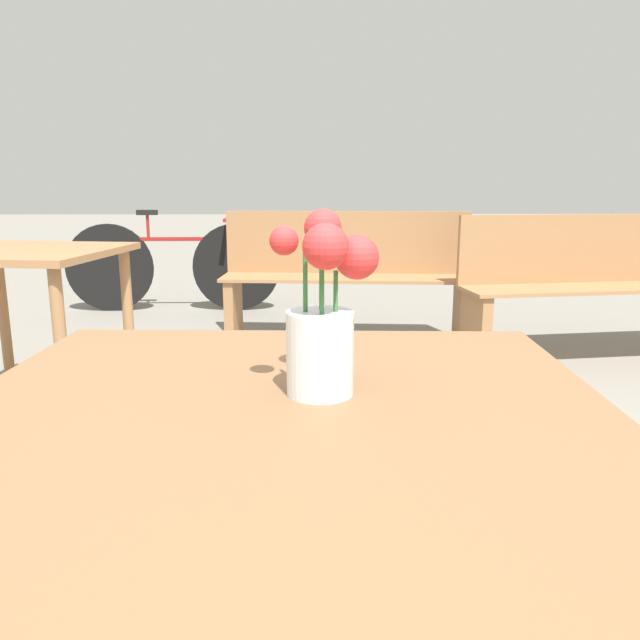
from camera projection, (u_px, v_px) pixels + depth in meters
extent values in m
cube|color=brown|center=(281.00, 418.00, 0.92)|extent=(1.04, 1.03, 0.03)
cylinder|color=brown|center=(107.00, 491.00, 1.43)|extent=(0.05, 0.05, 0.68)
cylinder|color=brown|center=(491.00, 495.00, 1.42)|extent=(0.05, 0.05, 0.68)
cylinder|color=silver|center=(320.00, 353.00, 0.97)|extent=(0.11, 0.11, 0.13)
cylinder|color=silver|center=(320.00, 369.00, 0.98)|extent=(0.09, 0.09, 0.07)
cylinder|color=#337038|center=(335.00, 330.00, 0.96)|extent=(0.01, 0.01, 0.19)
sphere|color=red|center=(357.00, 257.00, 0.94)|extent=(0.07, 0.07, 0.07)
cylinder|color=#337038|center=(321.00, 314.00, 0.98)|extent=(0.01, 0.01, 0.23)
sphere|color=red|center=(323.00, 228.00, 0.98)|extent=(0.06, 0.06, 0.06)
cylinder|color=#337038|center=(305.00, 320.00, 0.96)|extent=(0.01, 0.01, 0.22)
sphere|color=red|center=(284.00, 241.00, 0.93)|extent=(0.04, 0.04, 0.04)
cylinder|color=#337038|center=(322.00, 326.00, 0.94)|extent=(0.01, 0.01, 0.21)
sphere|color=red|center=(326.00, 247.00, 0.89)|extent=(0.07, 0.07, 0.07)
cube|color=#9E7047|center=(606.00, 288.00, 3.58)|extent=(1.71, 0.57, 0.02)
cube|color=#9E7047|center=(594.00, 248.00, 3.69)|extent=(1.67, 0.25, 0.40)
cube|color=#9E7047|center=(475.00, 330.00, 3.52)|extent=(0.10, 0.33, 0.43)
cube|color=#9E7047|center=(347.00, 278.00, 3.95)|extent=(1.60, 0.49, 0.02)
cube|color=#9E7047|center=(347.00, 242.00, 4.06)|extent=(1.58, 0.16, 0.40)
cube|color=#9E7047|center=(461.00, 314.00, 3.95)|extent=(0.09, 0.33, 0.43)
cube|color=#9E7047|center=(234.00, 311.00, 4.04)|extent=(0.09, 0.33, 0.43)
cube|color=#9E7047|center=(21.00, 253.00, 2.66)|extent=(0.86, 0.83, 0.03)
cylinder|color=#9E7047|center=(62.00, 360.00, 2.41)|extent=(0.05, 0.05, 0.72)
cylinder|color=#9E7047|center=(4.00, 321.00, 3.08)|extent=(0.05, 0.05, 0.72)
cylinder|color=#9E7047|center=(129.00, 325.00, 3.00)|extent=(0.05, 0.05, 0.72)
cylinder|color=black|center=(110.00, 268.00, 5.06)|extent=(0.71, 0.04, 0.71)
cylinder|color=black|center=(236.00, 267.00, 5.09)|extent=(0.71, 0.04, 0.71)
cube|color=maroon|center=(172.00, 239.00, 5.02)|extent=(0.92, 0.04, 0.03)
cylinder|color=maroon|center=(148.00, 226.00, 4.99)|extent=(0.02, 0.02, 0.21)
cube|color=black|center=(147.00, 212.00, 4.97)|extent=(0.16, 0.06, 0.04)
cube|color=maroon|center=(229.00, 219.00, 5.00)|extent=(0.04, 0.44, 0.02)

